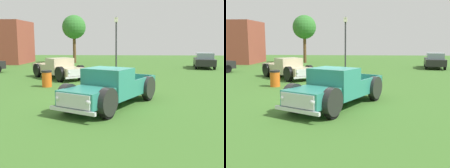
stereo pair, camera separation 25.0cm
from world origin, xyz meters
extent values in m
plane|color=#3D6B28|center=(0.00, 0.00, 0.00)|extent=(80.00, 80.00, 0.00)
cube|color=#2D8475|center=(-0.42, -2.30, 0.67)|extent=(2.10, 2.09, 0.57)
cube|color=silver|center=(-0.79, -3.00, 0.67)|extent=(1.28, 0.70, 0.48)
sphere|color=silver|center=(-0.22, -3.27, 0.70)|extent=(0.21, 0.21, 0.21)
sphere|color=silver|center=(-1.33, -2.69, 0.70)|extent=(0.21, 0.21, 0.21)
cube|color=#2D8475|center=(0.24, -1.02, 0.98)|extent=(2.14, 1.98, 1.18)
cube|color=#8C9EA8|center=(-0.05, -1.58, 1.24)|extent=(1.34, 0.72, 0.52)
cube|color=#2D8475|center=(1.05, 0.53, 0.44)|extent=(2.52, 2.71, 0.10)
cube|color=#2D8475|center=(1.78, 0.15, 0.78)|extent=(1.07, 1.95, 0.57)
cube|color=#2D8475|center=(0.32, 0.91, 0.78)|extent=(1.07, 1.95, 0.57)
cube|color=#2D8475|center=(1.53, 1.45, 0.78)|extent=(1.56, 0.87, 0.57)
cylinder|color=black|center=(0.34, -2.70, 0.39)|extent=(0.56, 0.80, 0.78)
cylinder|color=#B7B7BC|center=(0.35, -2.70, 0.39)|extent=(0.36, 0.39, 0.31)
cylinder|color=black|center=(0.34, -2.70, 0.59)|extent=(0.71, 1.01, 0.99)
cylinder|color=black|center=(-1.19, -1.90, 0.39)|extent=(0.56, 0.80, 0.78)
cylinder|color=#B7B7BC|center=(-1.20, -1.89, 0.39)|extent=(0.36, 0.39, 0.31)
cylinder|color=black|center=(-1.19, -1.90, 0.59)|extent=(0.71, 1.01, 0.99)
cylinder|color=black|center=(1.93, 0.36, 0.39)|extent=(0.56, 0.80, 0.78)
cylinder|color=#B7B7BC|center=(1.94, 0.35, 0.39)|extent=(0.36, 0.39, 0.31)
cylinder|color=black|center=(1.93, 0.36, 0.59)|extent=(0.71, 1.01, 0.99)
cylinder|color=black|center=(0.40, 1.16, 0.39)|extent=(0.56, 0.80, 0.78)
cylinder|color=#B7B7BC|center=(0.39, 1.16, 0.39)|extent=(0.36, 0.39, 0.31)
cylinder|color=black|center=(0.40, 1.16, 0.59)|extent=(0.71, 1.01, 0.99)
cube|color=silver|center=(-0.81, -3.04, 0.35)|extent=(1.71, 0.96, 0.12)
cube|color=#C6B793|center=(-2.79, 6.21, 0.62)|extent=(2.03, 2.03, 0.52)
cube|color=silver|center=(-2.28, 5.69, 0.62)|extent=(0.97, 0.95, 0.44)
sphere|color=silver|center=(-1.87, 6.10, 0.65)|extent=(0.19, 0.19, 0.19)
sphere|color=silver|center=(-2.70, 5.29, 0.65)|extent=(0.19, 0.19, 0.19)
cube|color=#C6B793|center=(-3.72, 7.16, 0.91)|extent=(2.00, 2.00, 1.10)
cube|color=#8C9EA8|center=(-3.32, 6.75, 1.15)|extent=(1.01, 0.99, 0.48)
cube|color=#C6B793|center=(-4.86, 8.32, 0.41)|extent=(2.54, 2.54, 0.10)
cube|color=#C6B793|center=(-4.32, 8.85, 0.72)|extent=(1.46, 1.48, 0.52)
cube|color=#C6B793|center=(-5.40, 7.79, 0.72)|extent=(1.46, 1.48, 0.52)
cube|color=#C6B793|center=(-5.53, 9.00, 0.72)|extent=(1.19, 1.17, 0.52)
cylinder|color=black|center=(-2.22, 6.77, 0.36)|extent=(0.66, 0.66, 0.72)
cylinder|color=#B7B7BC|center=(-2.21, 6.78, 0.36)|extent=(0.37, 0.37, 0.29)
cylinder|color=black|center=(-2.22, 6.77, 0.54)|extent=(0.83, 0.84, 0.91)
cylinder|color=black|center=(-3.36, 5.65, 0.36)|extent=(0.66, 0.66, 0.72)
cylinder|color=#B7B7BC|center=(-3.37, 5.64, 0.36)|extent=(0.37, 0.37, 0.29)
cylinder|color=black|center=(-3.36, 5.65, 0.54)|extent=(0.83, 0.84, 0.91)
cylinder|color=black|center=(-4.45, 9.05, 0.36)|extent=(0.66, 0.66, 0.72)
cylinder|color=#B7B7BC|center=(-4.45, 9.05, 0.36)|extent=(0.37, 0.37, 0.29)
cylinder|color=black|center=(-4.45, 9.05, 0.54)|extent=(0.83, 0.84, 0.91)
cylinder|color=black|center=(-5.60, 7.93, 0.36)|extent=(0.66, 0.66, 0.72)
cylinder|color=#B7B7BC|center=(-5.60, 7.92, 0.36)|extent=(0.37, 0.37, 0.29)
cylinder|color=black|center=(-5.60, 7.93, 0.54)|extent=(0.83, 0.84, 0.91)
cube|color=silver|center=(-2.25, 5.66, 0.33)|extent=(1.31, 1.29, 0.11)
cube|color=black|center=(8.51, 15.72, 0.63)|extent=(2.62, 4.73, 0.61)
cube|color=#7F939E|center=(8.49, 15.57, 1.22)|extent=(1.97, 2.75, 0.56)
cylinder|color=black|center=(7.99, 17.37, 0.33)|extent=(0.32, 0.68, 0.65)
cylinder|color=black|center=(9.59, 17.07, 0.33)|extent=(0.32, 0.68, 0.65)
cylinder|color=black|center=(7.43, 14.38, 0.33)|extent=(0.32, 0.68, 0.65)
cylinder|color=black|center=(9.03, 14.08, 0.33)|extent=(0.32, 0.68, 0.65)
cube|color=#2D2D33|center=(0.07, 10.64, 0.12)|extent=(0.36, 0.36, 0.25)
cylinder|color=#2D2D33|center=(0.07, 10.64, 2.19)|extent=(0.12, 0.12, 3.88)
cube|color=#F2EACC|center=(0.07, 10.64, 4.31)|extent=(0.28, 0.28, 0.36)
cone|color=#2D2D33|center=(0.07, 10.64, 4.49)|extent=(0.32, 0.32, 0.14)
cylinder|color=orange|center=(-3.65, 3.73, 0.42)|extent=(0.56, 0.56, 0.85)
cylinder|color=black|center=(-3.65, 3.73, 0.90)|extent=(0.59, 0.59, 0.10)
cylinder|color=brown|center=(-5.45, 21.41, 1.62)|extent=(0.36, 0.36, 3.24)
sphere|color=#33752D|center=(-5.45, 21.41, 4.29)|extent=(2.82, 2.82, 2.82)
cube|color=brown|center=(-13.60, 20.53, 2.48)|extent=(5.23, 5.55, 4.96)
camera|label=1|loc=(1.02, -11.73, 2.62)|focal=44.02mm
camera|label=2|loc=(1.27, -11.71, 2.62)|focal=44.02mm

